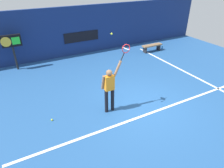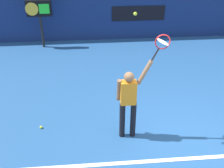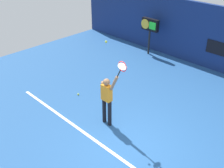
% 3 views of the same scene
% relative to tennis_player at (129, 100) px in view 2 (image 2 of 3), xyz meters
% --- Properties ---
extents(ground_plane, '(18.00, 18.00, 0.00)m').
position_rel_tennis_player_xyz_m(ground_plane, '(1.28, -0.38, -1.01)').
color(ground_plane, '#23518C').
extents(back_wall, '(18.00, 0.20, 2.88)m').
position_rel_tennis_player_xyz_m(back_wall, '(1.28, 6.28, 0.43)').
color(back_wall, navy).
rests_on(back_wall, ground_plane).
extents(sponsor_banner_center, '(2.20, 0.03, 0.60)m').
position_rel_tennis_player_xyz_m(sponsor_banner_center, '(1.28, 6.16, 0.08)').
color(sponsor_banner_center, black).
extents(court_baseline, '(10.00, 0.10, 0.01)m').
position_rel_tennis_player_xyz_m(court_baseline, '(1.28, -0.87, -1.00)').
color(court_baseline, white).
rests_on(court_baseline, ground_plane).
extents(tennis_player, '(0.74, 0.31, 1.95)m').
position_rel_tennis_player_xyz_m(tennis_player, '(0.00, 0.00, 0.00)').
color(tennis_player, black).
rests_on(tennis_player, ground_plane).
extents(tennis_racket, '(0.42, 0.27, 0.62)m').
position_rel_tennis_player_xyz_m(tennis_racket, '(0.62, -0.00, 1.29)').
color(tennis_racket, black).
extents(tennis_ball, '(0.07, 0.07, 0.07)m').
position_rel_tennis_player_xyz_m(tennis_ball, '(0.06, -0.06, 1.91)').
color(tennis_ball, '#CCE033').
extents(scoreboard_clock, '(0.96, 0.20, 1.86)m').
position_rel_tennis_player_xyz_m(scoreboard_clock, '(-2.63, 5.58, 0.45)').
color(scoreboard_clock, black).
rests_on(scoreboard_clock, ground_plane).
extents(spare_ball, '(0.07, 0.07, 0.07)m').
position_rel_tennis_player_xyz_m(spare_ball, '(-2.06, 0.43, -0.98)').
color(spare_ball, '#CCE033').
rests_on(spare_ball, ground_plane).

